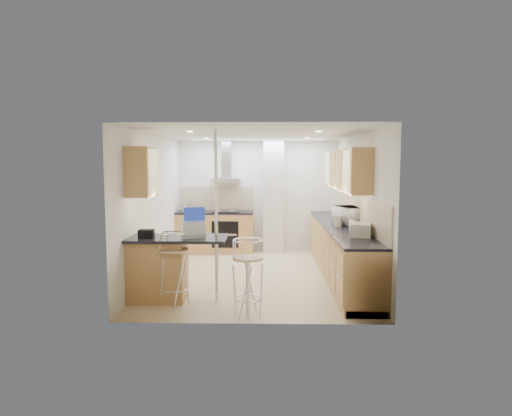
{
  "coord_description": "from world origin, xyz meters",
  "views": [
    {
      "loc": [
        0.19,
        -7.94,
        2.03
      ],
      "look_at": [
        0.01,
        0.2,
        1.19
      ],
      "focal_mm": 32.0,
      "sensor_mm": 36.0,
      "label": 1
    }
  ],
  "objects_px": {
    "laptop": "(193,230)",
    "bread_bin": "(360,230)",
    "microwave": "(350,216)",
    "bar_stool_near": "(174,268)",
    "bar_stool_end": "(248,277)"
  },
  "relations": [
    {
      "from": "microwave",
      "to": "laptop",
      "type": "distance_m",
      "value": 2.93
    },
    {
      "from": "laptop",
      "to": "bread_bin",
      "type": "xyz_separation_m",
      "value": [
        2.44,
        0.25,
        -0.03
      ]
    },
    {
      "from": "laptop",
      "to": "bread_bin",
      "type": "distance_m",
      "value": 2.46
    },
    {
      "from": "laptop",
      "to": "bread_bin",
      "type": "height_order",
      "value": "laptop"
    },
    {
      "from": "laptop",
      "to": "bar_stool_near",
      "type": "relative_size",
      "value": 0.31
    },
    {
      "from": "microwave",
      "to": "bar_stool_end",
      "type": "height_order",
      "value": "microwave"
    },
    {
      "from": "bar_stool_near",
      "to": "bar_stool_end",
      "type": "height_order",
      "value": "bar_stool_near"
    },
    {
      "from": "microwave",
      "to": "bar_stool_end",
      "type": "bearing_deg",
      "value": 118.23
    },
    {
      "from": "microwave",
      "to": "bread_bin",
      "type": "height_order",
      "value": "microwave"
    },
    {
      "from": "laptop",
      "to": "bar_stool_end",
      "type": "relative_size",
      "value": 0.32
    },
    {
      "from": "microwave",
      "to": "bar_stool_near",
      "type": "distance_m",
      "value": 3.29
    },
    {
      "from": "laptop",
      "to": "bar_stool_end",
      "type": "distance_m",
      "value": 1.16
    },
    {
      "from": "microwave",
      "to": "bar_stool_end",
      "type": "xyz_separation_m",
      "value": [
        -1.71,
        -2.12,
        -0.57
      ]
    },
    {
      "from": "laptop",
      "to": "bar_stool_near",
      "type": "bearing_deg",
      "value": -156.87
    },
    {
      "from": "laptop",
      "to": "bread_bin",
      "type": "relative_size",
      "value": 0.88
    }
  ]
}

